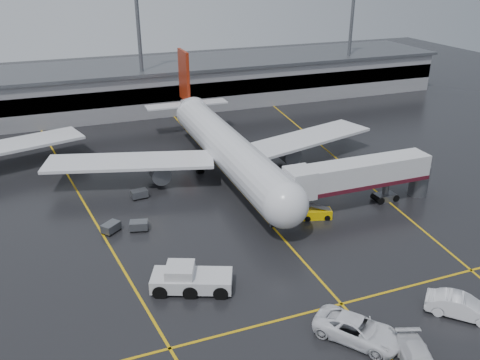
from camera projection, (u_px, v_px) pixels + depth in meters
name	position (u px, v px, depth m)	size (l,w,h in m)	color
ground	(249.00, 201.00, 62.89)	(220.00, 220.00, 0.00)	black
apron_line_centre	(249.00, 201.00, 62.88)	(0.25, 90.00, 0.02)	gold
apron_line_stop	(341.00, 304.00, 44.10)	(60.00, 0.25, 0.02)	gold
apron_line_left	(78.00, 193.00, 64.93)	(0.25, 70.00, 0.02)	gold
apron_line_right	(333.00, 155.00, 77.26)	(0.25, 70.00, 0.02)	gold
terminal	(162.00, 84.00, 102.05)	(122.00, 19.00, 8.60)	gray
light_mast_mid	(139.00, 39.00, 91.22)	(3.00, 1.20, 25.45)	#595B60
light_mast_right	(351.00, 28.00, 105.83)	(3.00, 1.20, 25.45)	#595B60
main_airliner	(224.00, 145.00, 69.45)	(48.80, 45.60, 14.10)	silver
jet_bridge	(359.00, 176.00, 60.02)	(19.90, 3.40, 6.05)	silver
pushback_tractor	(190.00, 280.00, 45.69)	(7.90, 5.50, 2.62)	silver
belt_loader	(316.00, 214.00, 58.51)	(3.76, 2.41, 2.21)	#E6BA02
service_van_a	(357.00, 330.00, 39.66)	(3.19, 6.91, 1.92)	white
service_van_c	(462.00, 306.00, 42.29)	(2.03, 5.83, 1.92)	white
baggage_cart_a	(139.00, 225.00, 55.81)	(2.26, 1.76, 1.12)	#595B60
baggage_cart_b	(111.00, 227.00, 55.43)	(2.37, 2.28, 1.12)	#595B60
baggage_cart_c	(139.00, 194.00, 63.30)	(2.13, 1.51, 1.12)	#595B60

